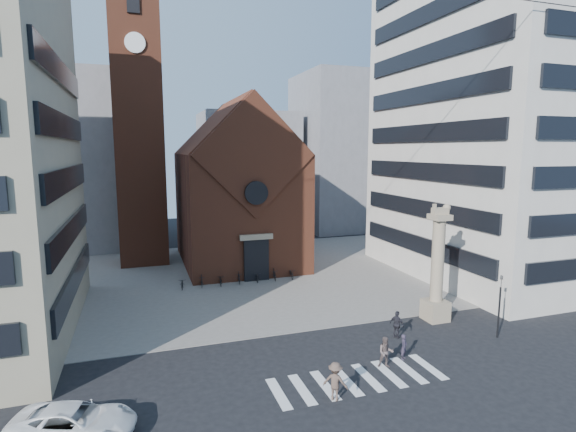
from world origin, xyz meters
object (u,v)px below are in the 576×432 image
(pedestrian_1, at_px, (386,352))
(pedestrian_2, at_px, (397,325))
(traffic_light, at_px, (499,305))
(lion_column, at_px, (437,275))
(scooter_0, at_px, (182,283))
(white_car, at_px, (74,423))
(pedestrian_0, at_px, (404,347))

(pedestrian_1, bearing_deg, pedestrian_2, 73.23)
(traffic_light, bearing_deg, pedestrian_1, -172.35)
(lion_column, xyz_separation_m, pedestrian_1, (-7.28, -5.25, -2.55))
(lion_column, distance_m, traffic_light, 4.62)
(traffic_light, height_order, pedestrian_2, traffic_light)
(traffic_light, bearing_deg, scooter_0, 137.27)
(lion_column, bearing_deg, white_car, -164.32)
(pedestrian_0, height_order, scooter_0, pedestrian_0)
(pedestrian_0, xyz_separation_m, scooter_0, (-11.28, 18.25, -0.26))
(white_car, xyz_separation_m, scooter_0, (6.53, 20.15, -0.22))
(lion_column, xyz_separation_m, white_car, (-23.53, -6.60, -2.73))
(white_car, bearing_deg, pedestrian_2, -58.98)
(pedestrian_0, bearing_deg, lion_column, 0.73)
(traffic_light, xyz_separation_m, pedestrian_2, (-6.42, 2.12, -1.36))
(pedestrian_1, bearing_deg, white_car, -151.67)
(lion_column, relative_size, pedestrian_0, 5.62)
(traffic_light, distance_m, scooter_0, 25.92)
(pedestrian_1, bearing_deg, scooter_0, 140.90)
(pedestrian_1, xyz_separation_m, scooter_0, (-9.72, 18.79, -0.40))
(lion_column, bearing_deg, pedestrian_1, -144.24)
(traffic_light, relative_size, pedestrian_2, 2.32)
(traffic_light, relative_size, scooter_0, 2.44)
(lion_column, height_order, traffic_light, lion_column)
(white_car, distance_m, pedestrian_0, 17.92)
(white_car, bearing_deg, pedestrian_0, -66.77)
(pedestrian_0, xyz_separation_m, pedestrian_2, (1.29, 2.82, 0.15))
(traffic_light, xyz_separation_m, white_car, (-25.52, -2.60, -1.56))
(traffic_light, xyz_separation_m, pedestrian_0, (-7.71, -0.70, -1.52))
(traffic_light, height_order, white_car, traffic_light)
(traffic_light, xyz_separation_m, pedestrian_1, (-9.28, -1.25, -1.38))
(traffic_light, height_order, pedestrian_1, traffic_light)
(lion_column, xyz_separation_m, pedestrian_2, (-4.43, -1.88, -2.53))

